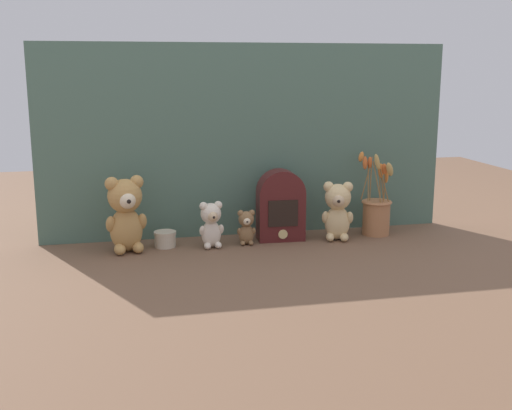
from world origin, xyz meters
The scene contains 9 objects.
ground_plane centered at (0.00, 0.00, 0.00)m, with size 4.00×4.00×0.00m, color brown.
backdrop_wall centered at (0.00, 0.17, 0.38)m, with size 1.62×0.02×0.75m.
teddy_bear_large centered at (-0.49, 0.01, 0.15)m, with size 0.15×0.14×0.28m.
teddy_bear_medium centered at (0.32, 0.00, 0.12)m, with size 0.13×0.12×0.23m.
teddy_bear_small centered at (-0.18, -0.01, 0.09)m, with size 0.09×0.09×0.17m.
teddy_bear_tiny centered at (-0.04, 0.01, 0.07)m, with size 0.07×0.07×0.13m.
flower_vase centered at (0.50, 0.04, 0.10)m, with size 0.12×0.18×0.34m.
vintage_radio centered at (0.10, 0.05, 0.14)m, with size 0.18×0.10×0.28m.
decorative_tin_tall centered at (-0.34, 0.04, 0.03)m, with size 0.08×0.08×0.06m.
Camera 1 is at (-0.52, -2.30, 0.67)m, focal length 45.00 mm.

